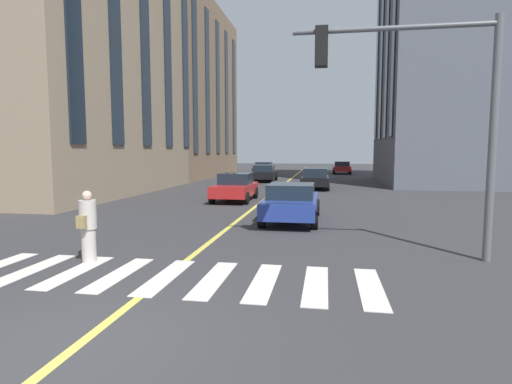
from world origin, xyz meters
TOP-DOWN VIEW (x-y plane):
  - ground_plane at (0.00, 0.00)m, footprint 160.00×160.00m
  - lane_centre_line at (20.00, 0.00)m, footprint 80.00×0.16m
  - crosswalk_marking at (2.99, 0.00)m, footprint 2.40×8.45m
  - car_blue_mid at (10.03, -1.95)m, footprint 4.40×1.95m
  - car_black_oncoming at (22.89, -2.45)m, footprint 3.90×1.89m
  - car_red_parked_b at (42.60, -4.90)m, footprint 4.40×1.95m
  - car_black_far at (37.11, 3.17)m, footprint 3.90×1.89m
  - car_red_trailing at (15.71, 1.40)m, footprint 3.90×1.89m
  - car_black_near at (29.40, 1.98)m, footprint 4.40×1.95m
  - pedestrian_near at (3.75, 2.15)m, footprint 0.50×0.38m
  - traffic_light_mast at (5.37, -5.19)m, footprint 0.36×4.59m
  - building_left_near at (35.29, 13.05)m, footprint 17.92×11.23m
  - building_right_near at (29.13, -13.70)m, footprint 12.19×12.53m
  - building_left_far at (18.77, 14.03)m, footprint 17.60×13.18m

SIDE VIEW (x-z plane):
  - ground_plane at x=0.00m, z-range 0.00..0.00m
  - lane_centre_line at x=20.00m, z-range 0.00..0.01m
  - crosswalk_marking at x=2.99m, z-range 0.00..0.01m
  - car_black_oncoming at x=22.89m, z-range 0.00..1.40m
  - car_black_far at x=37.11m, z-range 0.00..1.40m
  - car_red_trailing at x=15.71m, z-range 0.00..1.40m
  - car_blue_mid at x=10.03m, z-range 0.02..1.39m
  - car_red_parked_b at x=42.60m, z-range 0.02..1.39m
  - car_black_near at x=29.40m, z-range 0.02..1.39m
  - pedestrian_near at x=3.75m, z-range 0.00..1.64m
  - traffic_light_mast at x=5.37m, z-range 1.17..6.67m
  - building_left_near at x=35.29m, z-range 0.00..16.72m
  - building_left_far at x=18.77m, z-range 0.00..20.31m
  - building_right_near at x=29.13m, z-range 0.00..25.18m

